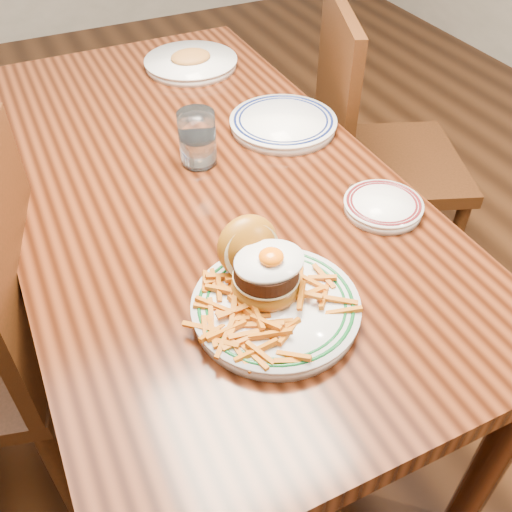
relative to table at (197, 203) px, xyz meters
name	(u,v)px	position (x,y,z in m)	size (l,w,h in m)	color
floor	(211,366)	(0.00, 0.00, -0.66)	(6.00, 6.00, 0.00)	black
table	(197,203)	(0.00, 0.00, 0.00)	(0.85, 1.60, 0.75)	black
chair_right	(369,150)	(0.66, 0.20, -0.14)	(0.59, 0.59, 0.97)	#411E0D
main_plate	(271,292)	(-0.03, -0.45, 0.13)	(0.30, 0.31, 0.14)	white
side_plate	(383,205)	(0.31, -0.31, 0.10)	(0.17, 0.17, 0.03)	white
rear_plate	(283,122)	(0.28, 0.09, 0.11)	(0.28, 0.28, 0.03)	white
water_glass	(198,141)	(0.03, 0.04, 0.15)	(0.09, 0.09, 0.13)	white
far_plate	(191,62)	(0.20, 0.54, 0.10)	(0.28, 0.28, 0.05)	white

